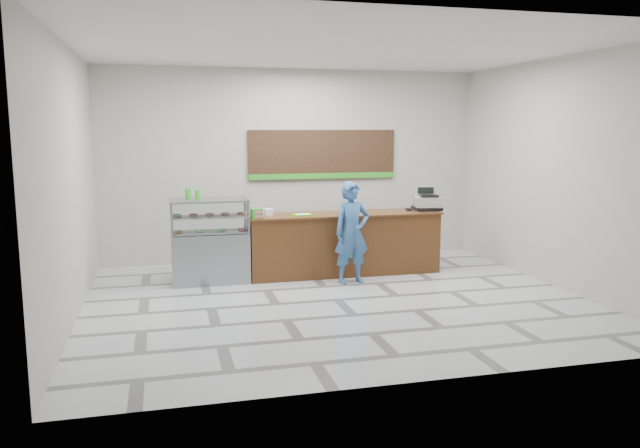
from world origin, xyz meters
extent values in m
plane|color=#BBBBC0|center=(0.00, 0.00, 0.00)|extent=(7.00, 7.00, 0.00)
plane|color=#BAB5AA|center=(0.00, 3.00, 1.75)|extent=(7.00, 0.00, 7.00)
plane|color=silver|center=(0.00, 0.00, 3.50)|extent=(7.00, 7.00, 0.00)
cube|color=#5A2F1A|center=(0.55, 1.55, 0.50)|extent=(3.20, 0.70, 1.00)
cube|color=#5A2F1A|center=(0.55, 1.55, 1.01)|extent=(3.26, 0.76, 0.03)
cube|color=gray|center=(-1.67, 1.55, 0.40)|extent=(1.20, 0.70, 0.80)
cube|color=white|center=(-1.67, 1.55, 1.05)|extent=(1.20, 0.70, 0.50)
cube|color=gray|center=(-1.67, 1.55, 1.31)|extent=(1.22, 0.72, 0.03)
cube|color=silver|center=(-1.67, 1.55, 0.82)|extent=(1.14, 0.64, 0.02)
cube|color=silver|center=(-1.67, 1.55, 1.06)|extent=(1.14, 0.64, 0.02)
torus|color=#9F5828|center=(-2.17, 1.45, 0.85)|extent=(0.15, 0.15, 0.05)
torus|color=#74D274|center=(-1.84, 1.45, 0.85)|extent=(0.15, 0.15, 0.05)
torus|color=#74D274|center=(-1.50, 1.45, 0.85)|extent=(0.15, 0.15, 0.05)
torus|color=#E25D91|center=(-1.17, 1.45, 0.85)|extent=(0.15, 0.15, 0.05)
torus|color=#74D274|center=(-2.17, 1.60, 1.09)|extent=(0.15, 0.15, 0.05)
torus|color=#E25D91|center=(-1.92, 1.60, 1.09)|extent=(0.15, 0.15, 0.05)
torus|color=#E25D91|center=(-1.67, 1.60, 1.09)|extent=(0.15, 0.15, 0.05)
torus|color=#E25D91|center=(-1.42, 1.60, 1.09)|extent=(0.15, 0.15, 0.05)
torus|color=#9F5828|center=(-1.17, 1.60, 1.09)|extent=(0.15, 0.15, 0.05)
cube|color=black|center=(0.55, 2.96, 1.95)|extent=(2.80, 0.05, 0.90)
cube|color=green|center=(0.55, 2.93, 1.55)|extent=(2.80, 0.02, 0.10)
cube|color=black|center=(2.05, 1.57, 1.06)|extent=(0.42, 0.42, 0.06)
cube|color=gray|center=(2.05, 1.57, 1.18)|extent=(0.51, 0.52, 0.17)
cube|color=black|center=(2.05, 1.49, 1.28)|extent=(0.33, 0.27, 0.04)
cube|color=gray|center=(2.05, 1.70, 1.35)|extent=(0.37, 0.18, 0.17)
cube|color=black|center=(2.05, 1.64, 1.37)|extent=(0.27, 0.07, 0.11)
cube|color=black|center=(1.72, 1.60, 1.05)|extent=(0.10, 0.16, 0.04)
cube|color=#39DB06|center=(-0.19, 1.48, 1.04)|extent=(0.34, 0.25, 0.02)
cube|color=white|center=(-0.17, 1.48, 1.05)|extent=(0.24, 0.17, 0.00)
cube|color=white|center=(-0.71, 1.59, 1.08)|extent=(0.14, 0.14, 0.11)
cylinder|color=silver|center=(-0.84, 1.52, 1.10)|extent=(0.09, 0.09, 0.13)
cube|color=green|center=(-0.95, 1.28, 1.11)|extent=(0.19, 0.14, 0.16)
cylinder|color=#E25D91|center=(0.70, 1.32, 1.03)|extent=(0.17, 0.17, 0.00)
cylinder|color=green|center=(-1.97, 1.83, 1.40)|extent=(0.09, 0.09, 0.14)
cylinder|color=green|center=(-1.83, 1.69, 1.40)|extent=(0.09, 0.09, 0.13)
imported|color=#315F95|center=(0.50, 0.93, 0.80)|extent=(0.63, 0.46, 1.61)
camera|label=1|loc=(-2.38, -8.32, 2.43)|focal=35.00mm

